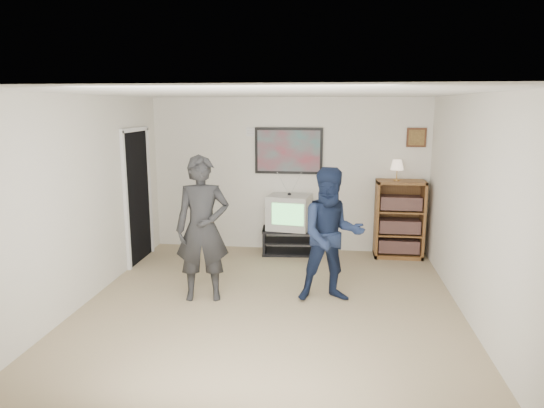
% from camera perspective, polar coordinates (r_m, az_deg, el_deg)
% --- Properties ---
extents(room_shell, '(4.51, 5.00, 2.51)m').
position_cam_1_polar(room_shell, '(5.84, 0.08, 0.46)').
color(room_shell, '#867255').
rests_on(room_shell, ground).
extents(media_stand, '(0.87, 0.53, 0.42)m').
position_cam_1_polar(media_stand, '(7.91, 1.94, -4.35)').
color(media_stand, black).
rests_on(media_stand, room_shell).
extents(crt_television, '(0.73, 0.64, 0.55)m').
position_cam_1_polar(crt_television, '(7.79, 2.04, -0.92)').
color(crt_television, '#AFAFAA').
rests_on(crt_television, media_stand).
extents(bookshelf, '(0.75, 0.43, 1.23)m').
position_cam_1_polar(bookshelf, '(7.90, 14.73, -1.72)').
color(bookshelf, brown).
rests_on(bookshelf, room_shell).
extents(table_lamp, '(0.20, 0.20, 0.32)m').
position_cam_1_polar(table_lamp, '(7.76, 14.49, 3.87)').
color(table_lamp, beige).
rests_on(table_lamp, bookshelf).
extents(person_tall, '(0.72, 0.55, 1.79)m').
position_cam_1_polar(person_tall, '(5.97, -8.17, -2.90)').
color(person_tall, black).
rests_on(person_tall, room_shell).
extents(person_short, '(0.91, 0.77, 1.66)m').
position_cam_1_polar(person_short, '(5.92, 7.02, -3.69)').
color(person_short, '#151F3A').
rests_on(person_short, room_shell).
extents(controller_left, '(0.06, 0.11, 0.03)m').
position_cam_1_polar(controller_left, '(6.10, -7.23, 0.64)').
color(controller_left, white).
rests_on(controller_left, person_tall).
extents(controller_right, '(0.06, 0.13, 0.04)m').
position_cam_1_polar(controller_right, '(6.11, 6.89, -0.77)').
color(controller_right, white).
rests_on(controller_right, person_short).
extents(poster, '(1.10, 0.03, 0.75)m').
position_cam_1_polar(poster, '(7.88, 1.97, 6.27)').
color(poster, black).
rests_on(poster, room_shell).
extents(air_vent, '(0.28, 0.02, 0.14)m').
position_cam_1_polar(air_vent, '(7.94, -2.01, 8.47)').
color(air_vent, white).
rests_on(air_vent, room_shell).
extents(small_picture, '(0.30, 0.03, 0.30)m').
position_cam_1_polar(small_picture, '(7.95, 16.63, 7.51)').
color(small_picture, '#3C2713').
rests_on(small_picture, room_shell).
extents(doorway, '(0.03, 0.85, 2.00)m').
position_cam_1_polar(doorway, '(7.66, -15.57, 0.79)').
color(doorway, black).
rests_on(doorway, room_shell).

